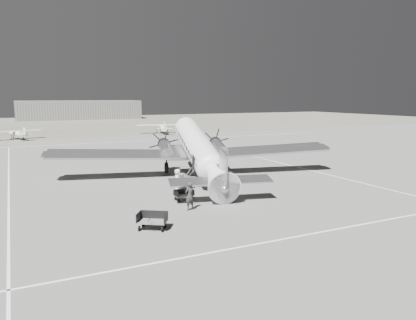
# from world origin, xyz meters

# --- Properties ---
(ground) EXTENTS (260.00, 260.00, 0.00)m
(ground) POSITION_xyz_m (0.00, 0.00, 0.00)
(ground) COLOR slate
(ground) RESTS_ON ground
(taxi_line_near) EXTENTS (60.00, 0.15, 0.01)m
(taxi_line_near) POSITION_xyz_m (0.00, -14.00, 0.01)
(taxi_line_near) COLOR white
(taxi_line_near) RESTS_ON ground
(taxi_line_right) EXTENTS (0.15, 80.00, 0.01)m
(taxi_line_right) POSITION_xyz_m (12.00, 0.00, 0.01)
(taxi_line_right) COLOR white
(taxi_line_right) RESTS_ON ground
(taxi_line_left) EXTENTS (0.15, 60.00, 0.01)m
(taxi_line_left) POSITION_xyz_m (-18.00, 10.00, 0.01)
(taxi_line_left) COLOR white
(taxi_line_left) RESTS_ON ground
(taxi_line_horizon) EXTENTS (90.00, 0.15, 0.01)m
(taxi_line_horizon) POSITION_xyz_m (0.00, 40.00, 0.01)
(taxi_line_horizon) COLOR white
(taxi_line_horizon) RESTS_ON ground
(grass_infield) EXTENTS (260.00, 90.00, 0.01)m
(grass_infield) POSITION_xyz_m (0.00, 95.00, 0.00)
(grass_infield) COLOR #625F52
(grass_infield) RESTS_ON ground
(hangar_main) EXTENTS (42.00, 14.00, 6.60)m
(hangar_main) POSITION_xyz_m (5.00, 120.00, 3.30)
(hangar_main) COLOR slate
(hangar_main) RESTS_ON ground
(dc3_airliner) EXTENTS (33.55, 26.87, 5.63)m
(dc3_airliner) POSITION_xyz_m (-1.10, 3.54, 2.82)
(dc3_airliner) COLOR silver
(dc3_airliner) RESTS_ON ground
(light_plane_left) EXTENTS (11.19, 10.10, 1.92)m
(light_plane_left) POSITION_xyz_m (-16.44, 52.15, 0.96)
(light_plane_left) COLOR white
(light_plane_left) RESTS_ON ground
(light_plane_right) EXTENTS (12.82, 11.25, 2.30)m
(light_plane_right) POSITION_xyz_m (12.39, 52.26, 1.15)
(light_plane_right) COLOR white
(light_plane_right) RESTS_ON ground
(baggage_cart_near) EXTENTS (1.60, 1.19, 0.86)m
(baggage_cart_near) POSITION_xyz_m (-5.61, -3.40, 0.43)
(baggage_cart_near) COLOR slate
(baggage_cart_near) RESTS_ON ground
(baggage_cart_far) EXTENTS (2.28, 2.11, 1.05)m
(baggage_cart_far) POSITION_xyz_m (-10.05, -9.05, 0.53)
(baggage_cart_far) COLOR slate
(baggage_cart_far) RESTS_ON ground
(ground_crew) EXTENTS (0.84, 0.64, 2.05)m
(ground_crew) POSITION_xyz_m (-6.28, -6.12, 1.02)
(ground_crew) COLOR #2B2B2B
(ground_crew) RESTS_ON ground
(ramp_agent) EXTENTS (1.03, 1.16, 1.98)m
(ramp_agent) POSITION_xyz_m (-5.34, -2.28, 0.99)
(ramp_agent) COLOR #AFAFAD
(ramp_agent) RESTS_ON ground
(passenger) EXTENTS (0.87, 1.07, 1.90)m
(passenger) POSITION_xyz_m (-4.81, -0.09, 0.95)
(passenger) COLOR silver
(passenger) RESTS_ON ground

